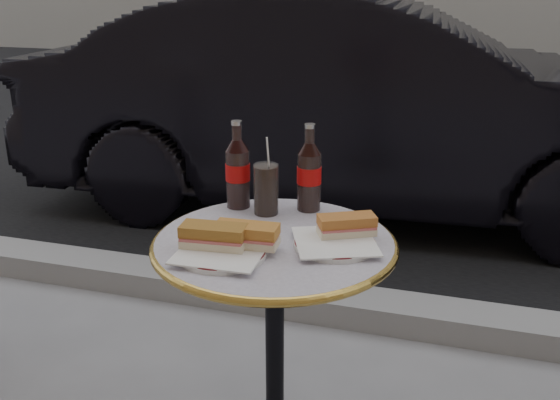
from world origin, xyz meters
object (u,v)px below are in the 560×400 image
(plate_left, at_px, (222,254))
(parked_car, at_px, (363,103))
(plate_right, at_px, (335,244))
(cola_bottle_right, at_px, (309,167))
(bistro_table, at_px, (275,362))
(cola_glass, at_px, (266,189))
(cola_bottle_left, at_px, (238,164))

(plate_left, height_order, parked_car, parked_car)
(plate_right, xyz_separation_m, cola_bottle_right, (-0.12, 0.23, 0.12))
(bistro_table, relative_size, parked_car, 0.19)
(cola_glass, bearing_deg, plate_right, -35.65)
(bistro_table, xyz_separation_m, cola_bottle_left, (-0.17, 0.19, 0.49))
(plate_right, xyz_separation_m, cola_glass, (-0.23, 0.16, 0.07))
(bistro_table, distance_m, cola_bottle_right, 0.54)
(bistro_table, distance_m, plate_left, 0.40)
(plate_left, height_order, cola_glass, cola_glass)
(bistro_table, height_order, cola_glass, cola_glass)
(plate_left, distance_m, cola_glass, 0.30)
(cola_bottle_left, distance_m, parked_car, 2.07)
(bistro_table, distance_m, cola_glass, 0.47)
(plate_left, bearing_deg, cola_bottle_right, 71.41)
(plate_left, bearing_deg, cola_glass, 87.11)
(cola_bottle_right, xyz_separation_m, cola_glass, (-0.11, -0.06, -0.05))
(plate_right, xyz_separation_m, cola_bottle_left, (-0.32, 0.19, 0.12))
(cola_bottle_left, relative_size, cola_bottle_right, 1.01)
(plate_left, distance_m, cola_bottle_right, 0.40)
(plate_right, bearing_deg, cola_bottle_right, 118.49)
(bistro_table, height_order, cola_bottle_left, cola_bottle_left)
(plate_left, relative_size, cola_glass, 1.48)
(cola_bottle_right, xyz_separation_m, parked_car, (-0.18, 2.02, -0.21))
(bistro_table, height_order, plate_left, plate_left)
(cola_bottle_right, bearing_deg, cola_bottle_left, -170.13)
(plate_right, xyz_separation_m, parked_car, (-0.30, 2.25, -0.10))
(plate_left, bearing_deg, plate_right, 27.98)
(cola_bottle_right, relative_size, parked_car, 0.06)
(plate_right, height_order, cola_glass, cola_glass)
(plate_right, bearing_deg, bistro_table, -179.82)
(parked_car, bearing_deg, plate_left, 177.64)
(plate_right, distance_m, cola_bottle_right, 0.29)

